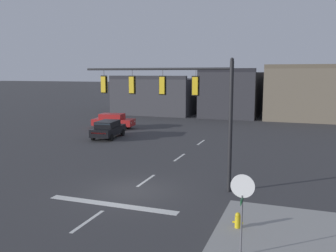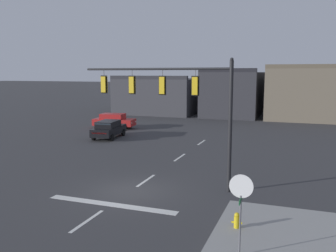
# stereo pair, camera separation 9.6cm
# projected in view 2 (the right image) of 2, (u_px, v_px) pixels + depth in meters

# --- Properties ---
(ground_plane) EXTENTS (400.00, 400.00, 0.00)m
(ground_plane) POSITION_uv_depth(u_px,v_px,m) (130.00, 191.00, 18.57)
(ground_plane) COLOR #353538
(sidewalk_near_corner) EXTENTS (5.00, 8.00, 0.15)m
(sidewalk_near_corner) POSITION_uv_depth(u_px,v_px,m) (282.00, 250.00, 12.26)
(sidewalk_near_corner) COLOR gray
(sidewalk_near_corner) RESTS_ON ground
(stop_bar_paint) EXTENTS (6.40, 0.50, 0.01)m
(stop_bar_paint) POSITION_uv_depth(u_px,v_px,m) (111.00, 204.00, 16.71)
(stop_bar_paint) COLOR silver
(stop_bar_paint) RESTS_ON ground
(lane_centreline) EXTENTS (0.16, 26.40, 0.01)m
(lane_centreline) POSITION_uv_depth(u_px,v_px,m) (146.00, 180.00, 20.43)
(lane_centreline) COLOR silver
(lane_centreline) RESTS_ON ground
(signal_mast_near_side) EXTENTS (8.62, 0.98, 6.70)m
(signal_mast_near_side) POSITION_uv_depth(u_px,v_px,m) (174.00, 96.00, 19.13)
(signal_mast_near_side) COLOR black
(signal_mast_near_side) RESTS_ON ground
(stop_sign) EXTENTS (0.76, 0.64, 2.83)m
(stop_sign) POSITION_uv_depth(u_px,v_px,m) (241.00, 196.00, 11.49)
(stop_sign) COLOR #56565B
(stop_sign) RESTS_ON ground
(car_lot_nearside) EXTENTS (4.59, 2.28, 1.61)m
(car_lot_nearside) POSITION_uv_depth(u_px,v_px,m) (114.00, 121.00, 39.34)
(car_lot_nearside) COLOR #A81E1E
(car_lot_nearside) RESTS_ON ground
(car_lot_middle) EXTENTS (2.31, 4.60, 1.61)m
(car_lot_middle) POSITION_uv_depth(u_px,v_px,m) (109.00, 129.00, 33.63)
(car_lot_middle) COLOR black
(car_lot_middle) RESTS_ON ground
(fire_hydrant) EXTENTS (0.40, 0.30, 0.75)m
(fire_hydrant) POSITION_uv_depth(u_px,v_px,m) (237.00, 223.00, 13.83)
(fire_hydrant) COLOR gold
(fire_hydrant) RESTS_ON ground
(building_row) EXTENTS (55.47, 13.36, 6.96)m
(building_row) POSITION_uv_depth(u_px,v_px,m) (316.00, 97.00, 48.31)
(building_row) COLOR #38383D
(building_row) RESTS_ON ground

